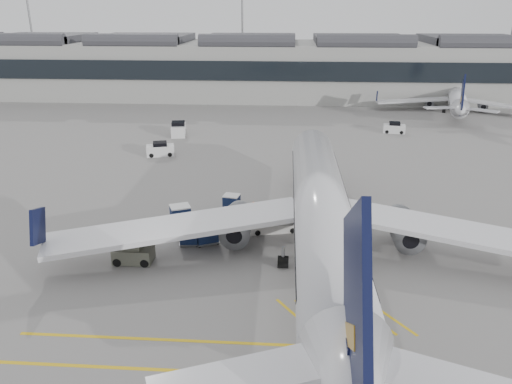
# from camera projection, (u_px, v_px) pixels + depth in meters

# --- Properties ---
(ground) EXTENTS (220.00, 220.00, 0.00)m
(ground) POSITION_uv_depth(u_px,v_px,m) (202.00, 258.00, 37.91)
(ground) COLOR gray
(ground) RESTS_ON ground
(terminal) EXTENTS (200.00, 20.45, 12.40)m
(terminal) POSITION_uv_depth(u_px,v_px,m) (260.00, 67.00, 102.95)
(terminal) COLOR #9E9E99
(terminal) RESTS_ON ground
(light_masts) EXTENTS (113.00, 0.60, 25.45)m
(light_masts) POSITION_uv_depth(u_px,v_px,m) (257.00, 22.00, 113.28)
(light_masts) COLOR slate
(light_masts) RESTS_ON ground
(apron_markings) EXTENTS (0.25, 60.00, 0.01)m
(apron_markings) POSITION_uv_depth(u_px,v_px,m) (326.00, 211.00, 46.60)
(apron_markings) COLOR gold
(apron_markings) RESTS_ON ground
(airliner_main) EXTENTS (40.89, 44.66, 11.88)m
(airliner_main) POSITION_uv_depth(u_px,v_px,m) (322.00, 213.00, 37.05)
(airliner_main) COLOR silver
(airliner_main) RESTS_ON ground
(airliner_far) EXTENTS (27.41, 30.31, 8.22)m
(airliner_far) POSITION_uv_depth(u_px,v_px,m) (457.00, 98.00, 89.14)
(airliner_far) COLOR silver
(airliner_far) RESTS_ON ground
(belt_loader) EXTENTS (5.08, 2.43, 2.01)m
(belt_loader) POSITION_uv_depth(u_px,v_px,m) (272.00, 224.00, 42.29)
(belt_loader) COLOR silver
(belt_loader) RESTS_ON ground
(baggage_cart_a) EXTENTS (1.74, 1.53, 1.62)m
(baggage_cart_a) POSITION_uv_depth(u_px,v_px,m) (232.00, 203.00, 46.18)
(baggage_cart_a) COLOR gray
(baggage_cart_a) RESTS_ON ground
(baggage_cart_b) EXTENTS (2.20, 2.04, 1.86)m
(baggage_cart_b) POSITION_uv_depth(u_px,v_px,m) (180.00, 215.00, 43.08)
(baggage_cart_b) COLOR gray
(baggage_cart_b) RESTS_ON ground
(baggage_cart_c) EXTENTS (1.61, 1.37, 1.58)m
(baggage_cart_c) POSITION_uv_depth(u_px,v_px,m) (189.00, 235.00, 39.75)
(baggage_cart_c) COLOR gray
(baggage_cart_c) RESTS_ON ground
(baggage_cart_d) EXTENTS (2.29, 2.14, 1.92)m
(baggage_cart_d) POSITION_uv_depth(u_px,v_px,m) (206.00, 231.00, 39.89)
(baggage_cart_d) COLOR gray
(baggage_cart_d) RESTS_ON ground
(ramp_agent_a) EXTENTS (0.83, 0.77, 1.90)m
(ramp_agent_a) POSITION_uv_depth(u_px,v_px,m) (255.00, 212.00, 43.79)
(ramp_agent_a) COLOR #EE590C
(ramp_agent_a) RESTS_ON ground
(ramp_agent_b) EXTENTS (1.16, 1.10, 1.88)m
(ramp_agent_b) POSITION_uv_depth(u_px,v_px,m) (250.00, 213.00, 43.69)
(ramp_agent_b) COLOR #EE570C
(ramp_agent_b) RESTS_ON ground
(pushback_tug) EXTENTS (2.85, 1.77, 1.59)m
(pushback_tug) POSITION_uv_depth(u_px,v_px,m) (134.00, 253.00, 37.08)
(pushback_tug) COLOR #58594B
(pushback_tug) RESTS_ON ground
(safety_cone_nose) EXTENTS (0.32, 0.32, 0.45)m
(safety_cone_nose) POSITION_uv_depth(u_px,v_px,m) (300.00, 162.00, 60.47)
(safety_cone_nose) COLOR #F24C0A
(safety_cone_nose) RESTS_ON ground
(safety_cone_engine) EXTENTS (0.41, 0.41, 0.57)m
(safety_cone_engine) POSITION_uv_depth(u_px,v_px,m) (376.00, 224.00, 43.14)
(safety_cone_engine) COLOR #F24C0A
(safety_cone_engine) RESTS_ON ground
(service_van_left) EXTENTS (3.76, 2.52, 1.77)m
(service_van_left) POSITION_uv_depth(u_px,v_px,m) (160.00, 150.00, 63.48)
(service_van_left) COLOR silver
(service_van_left) RESTS_ON ground
(service_van_mid) EXTENTS (2.61, 4.24, 2.04)m
(service_van_mid) POSITION_uv_depth(u_px,v_px,m) (179.00, 129.00, 73.37)
(service_van_mid) COLOR silver
(service_van_mid) RESTS_ON ground
(service_van_right) EXTENTS (3.36, 2.01, 1.63)m
(service_van_right) POSITION_uv_depth(u_px,v_px,m) (394.00, 128.00, 74.90)
(service_van_right) COLOR silver
(service_van_right) RESTS_ON ground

